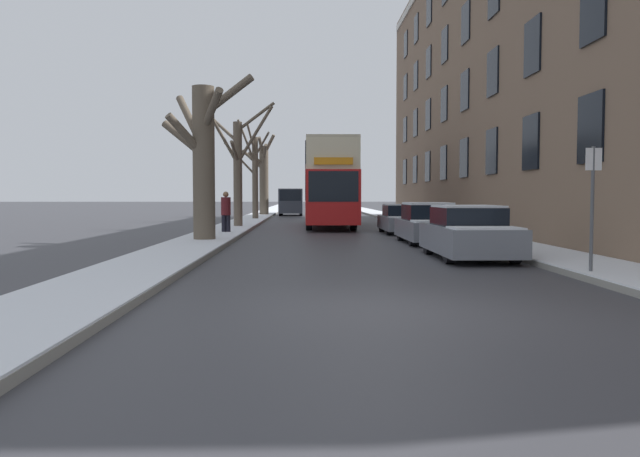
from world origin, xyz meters
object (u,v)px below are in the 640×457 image
(bare_tree_left_0, at_px, (203,157))
(oncoming_van, at_px, (291,201))
(pedestrian_left_sidewalk, at_px, (226,211))
(parked_car_2, at_px, (403,220))
(bare_tree_left_2, at_px, (254,173))
(street_sign_post, at_px, (592,203))
(parked_car_0, at_px, (469,234))
(parked_car_1, at_px, (428,224))
(bare_tree_left_3, at_px, (263,176))
(double_decker_bus, at_px, (329,180))
(bare_tree_left_1, at_px, (238,166))

(bare_tree_left_0, relative_size, oncoming_van, 1.08)
(pedestrian_left_sidewalk, bearing_deg, parked_car_2, 4.12)
(bare_tree_left_0, height_order, bare_tree_left_2, bare_tree_left_2)
(pedestrian_left_sidewalk, relative_size, street_sign_post, 0.70)
(oncoming_van, relative_size, street_sign_post, 2.02)
(parked_car_2, xyz_separation_m, street_sign_post, (1.37, -15.09, 0.90))
(parked_car_0, distance_m, parked_car_2, 11.01)
(bare_tree_left_0, relative_size, parked_car_0, 1.37)
(parked_car_1, height_order, street_sign_post, street_sign_post)
(bare_tree_left_2, relative_size, bare_tree_left_3, 1.00)
(bare_tree_left_0, bearing_deg, bare_tree_left_3, 89.56)
(parked_car_0, relative_size, pedestrian_left_sidewalk, 2.29)
(parked_car_0, distance_m, oncoming_van, 36.48)
(double_decker_bus, bearing_deg, pedestrian_left_sidewalk, -121.83)
(bare_tree_left_2, xyz_separation_m, parked_car_1, (7.63, -19.49, -2.49))
(pedestrian_left_sidewalk, bearing_deg, bare_tree_left_1, 83.98)
(bare_tree_left_0, relative_size, bare_tree_left_2, 0.88)
(bare_tree_left_3, xyz_separation_m, pedestrian_left_sidewalk, (0.01, -23.91, -2.17))
(bare_tree_left_0, xyz_separation_m, bare_tree_left_1, (0.21, 9.40, 0.11))
(parked_car_2, bearing_deg, oncoming_van, 102.26)
(bare_tree_left_1, relative_size, pedestrian_left_sidewalk, 3.46)
(double_decker_bus, xyz_separation_m, oncoming_van, (-2.41, 19.14, -1.27))
(parked_car_2, bearing_deg, parked_car_1, -90.00)
(bare_tree_left_3, relative_size, street_sign_post, 2.47)
(bare_tree_left_0, xyz_separation_m, bare_tree_left_2, (0.18, 19.50, 0.15))
(parked_car_0, bearing_deg, parked_car_1, 90.00)
(bare_tree_left_3, bearing_deg, street_sign_post, -76.60)
(parked_car_1, height_order, oncoming_van, oncoming_van)
(parked_car_2, distance_m, pedestrian_left_sidewalk, 7.71)
(bare_tree_left_3, height_order, parked_car_0, bare_tree_left_3)
(oncoming_van, distance_m, street_sign_post, 40.73)
(oncoming_van, bearing_deg, pedestrian_left_sidewalk, -94.60)
(parked_car_1, distance_m, pedestrian_left_sidewalk, 8.70)
(parked_car_0, xyz_separation_m, parked_car_2, (0.00, 11.01, -0.06))
(bare_tree_left_3, relative_size, pedestrian_left_sidewalk, 3.55)
(bare_tree_left_1, height_order, parked_car_1, bare_tree_left_1)
(double_decker_bus, distance_m, parked_car_0, 17.29)
(parked_car_1, relative_size, parked_car_2, 1.05)
(bare_tree_left_0, distance_m, street_sign_post, 13.25)
(double_decker_bus, bearing_deg, bare_tree_left_3, 105.34)
(bare_tree_left_0, height_order, parked_car_2, bare_tree_left_0)
(bare_tree_left_3, bearing_deg, bare_tree_left_2, -90.28)
(bare_tree_left_0, xyz_separation_m, oncoming_van, (2.36, 30.72, -1.79))
(parked_car_0, height_order, parked_car_1, parked_car_1)
(bare_tree_left_3, distance_m, pedestrian_left_sidewalk, 24.00)
(parked_car_2, bearing_deg, double_decker_bus, 117.14)
(bare_tree_left_2, relative_size, double_decker_bus, 0.58)
(oncoming_van, bearing_deg, parked_car_1, -79.95)
(bare_tree_left_3, relative_size, double_decker_bus, 0.58)
(bare_tree_left_2, bearing_deg, street_sign_post, -72.71)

